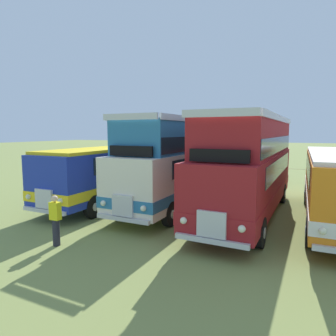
{
  "coord_description": "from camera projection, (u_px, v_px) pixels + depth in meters",
  "views": [
    {
      "loc": [
        -3.53,
        -14.04,
        3.83
      ],
      "look_at": [
        -9.93,
        0.65,
        1.89
      ],
      "focal_mm": 31.96,
      "sensor_mm": 36.0,
      "label": 1
    }
  ],
  "objects": [
    {
      "name": "marshal_person",
      "position": [
        56.0,
        220.0,
        10.03
      ],
      "size": [
        0.36,
        0.24,
        1.73
      ],
      "color": "#23232D",
      "rests_on": "ground"
    },
    {
      "name": "bus_first_in_row",
      "position": [
        115.0,
        169.0,
        16.66
      ],
      "size": [
        2.83,
        10.05,
        2.99
      ],
      "color": "#1E339E",
      "rests_on": "ground"
    },
    {
      "name": "bus_second_in_row",
      "position": [
        178.0,
        161.0,
        15.44
      ],
      "size": [
        3.0,
        10.02,
        4.52
      ],
      "color": "silver",
      "rests_on": "ground"
    },
    {
      "name": "bus_third_in_row",
      "position": [
        250.0,
        165.0,
        13.52
      ],
      "size": [
        3.07,
        10.76,
        4.52
      ],
      "color": "maroon",
      "rests_on": "ground"
    }
  ]
}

